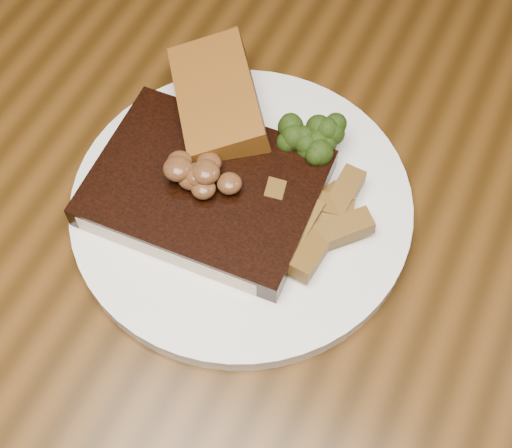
# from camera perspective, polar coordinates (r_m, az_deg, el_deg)

# --- Properties ---
(ground) EXTENTS (4.50, 4.50, 0.00)m
(ground) POSITION_cam_1_polar(r_m,az_deg,el_deg) (1.32, 0.81, -17.12)
(ground) COLOR #35150C
(ground) RESTS_ON ground
(dining_table) EXTENTS (1.60, 0.90, 0.75)m
(dining_table) POSITION_cam_1_polar(r_m,az_deg,el_deg) (0.69, 1.47, -4.83)
(dining_table) COLOR #462A0E
(dining_table) RESTS_ON ground
(chair_far) EXTENTS (0.56, 0.56, 0.89)m
(chair_far) POSITION_cam_1_polar(r_m,az_deg,el_deg) (1.18, 8.96, 16.40)
(chair_far) COLOR black
(chair_far) RESTS_ON ground
(plate) EXTENTS (0.33, 0.33, 0.01)m
(plate) POSITION_cam_1_polar(r_m,az_deg,el_deg) (0.62, -1.16, 1.49)
(plate) COLOR white
(plate) RESTS_ON dining_table
(steak) EXTENTS (0.19, 0.15, 0.03)m
(steak) POSITION_cam_1_polar(r_m,az_deg,el_deg) (0.61, -4.04, 2.82)
(steak) COLOR black
(steak) RESTS_ON plate
(steak_bone) EXTENTS (0.16, 0.02, 0.02)m
(steak_bone) POSITION_cam_1_polar(r_m,az_deg,el_deg) (0.58, -6.97, -2.18)
(steak_bone) COLOR beige
(steak_bone) RESTS_ON plate
(mushroom_pile) EXTENTS (0.07, 0.07, 0.03)m
(mushroom_pile) POSITION_cam_1_polar(r_m,az_deg,el_deg) (0.59, -4.66, 4.68)
(mushroom_pile) COLOR brown
(mushroom_pile) RESTS_ON steak
(garlic_bread) EXTENTS (0.13, 0.14, 0.03)m
(garlic_bread) POSITION_cam_1_polar(r_m,az_deg,el_deg) (0.66, -3.01, 8.82)
(garlic_bread) COLOR brown
(garlic_bread) RESTS_ON plate
(potato_wedges) EXTENTS (0.10, 0.10, 0.02)m
(potato_wedges) POSITION_cam_1_polar(r_m,az_deg,el_deg) (0.60, 3.43, 0.92)
(potato_wedges) COLOR brown
(potato_wedges) RESTS_ON plate
(broccoli_cluster) EXTENTS (0.07, 0.07, 0.04)m
(broccoli_cluster) POSITION_cam_1_polar(r_m,az_deg,el_deg) (0.63, 5.81, 6.69)
(broccoli_cluster) COLOR #223A0D
(broccoli_cluster) RESTS_ON plate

